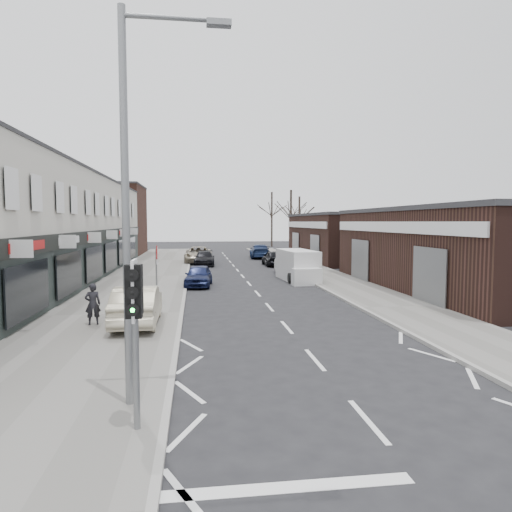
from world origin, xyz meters
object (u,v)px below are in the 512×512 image
object	(u,v)px
parked_car_left_b	(204,258)
parked_car_left_a	(199,276)
pedestrian	(93,304)
white_van	(298,266)
parked_car_right_a	(290,264)
traffic_light	(135,305)
parked_car_right_c	(260,251)
sedan_on_pavement	(137,305)
parked_car_right_b	(273,258)
warning_sign	(157,257)
parked_car_left_c	(199,255)
street_lamp	(134,186)

from	to	relation	value
parked_car_left_b	parked_car_left_a	bearing A→B (deg)	-90.47
pedestrian	white_van	bearing A→B (deg)	-143.07
white_van	parked_car_right_a	world-z (taller)	white_van
traffic_light	parked_car_right_c	xyz separation A→B (m)	(7.90, 39.94, -1.67)
sedan_on_pavement	parked_car_right_b	world-z (taller)	sedan_on_pavement
warning_sign	parked_car_left_c	world-z (taller)	warning_sign
traffic_light	parked_car_right_c	size ratio (longest dim) A/B	0.61
warning_sign	parked_car_left_c	xyz separation A→B (m)	(2.11, 21.17, -1.44)
street_lamp	parked_car_right_c	world-z (taller)	street_lamp
pedestrian	parked_car_right_c	world-z (taller)	pedestrian
white_van	parked_car_right_c	bearing A→B (deg)	84.94
sedan_on_pavement	parked_car_left_b	distance (m)	23.75
white_van	parked_car_left_b	distance (m)	12.69
warning_sign	parked_car_left_b	size ratio (longest dim) A/B	0.62
parked_car_left_c	pedestrian	bearing A→B (deg)	-97.36
parked_car_right_a	parked_car_left_a	bearing A→B (deg)	39.03
sedan_on_pavement	parked_car_right_a	distance (m)	17.84
pedestrian	parked_car_left_b	world-z (taller)	pedestrian
parked_car_left_a	parked_car_right_b	bearing A→B (deg)	66.59
parked_car_right_c	sedan_on_pavement	bearing A→B (deg)	78.99
parked_car_right_b	parked_car_right_c	world-z (taller)	parked_car_right_c
traffic_light	pedestrian	distance (m)	9.40
warning_sign	parked_car_left_a	bearing A→B (deg)	69.15
street_lamp	white_van	distance (m)	21.73
traffic_light	street_lamp	xyz separation A→B (m)	(-0.13, 1.22, 2.20)
traffic_light	warning_sign	distance (m)	14.04
street_lamp	sedan_on_pavement	bearing A→B (deg)	97.07
traffic_light	sedan_on_pavement	world-z (taller)	traffic_light
sedan_on_pavement	pedestrian	xyz separation A→B (m)	(-1.61, 0.13, 0.05)
white_van	parked_car_right_c	distance (m)	18.83
parked_car_right_c	parked_car_right_b	bearing A→B (deg)	95.01
traffic_light	pedestrian	size ratio (longest dim) A/B	2.03
white_van	parked_car_left_c	world-z (taller)	white_van
parked_car_right_b	parked_car_right_c	xyz separation A→B (m)	(0.00, 8.65, 0.05)
parked_car_left_a	parked_car_left_b	bearing A→B (deg)	92.96
street_lamp	white_van	bearing A→B (deg)	68.29
parked_car_left_b	parked_car_left_c	bearing A→B (deg)	101.82
traffic_light	white_van	xyz separation A→B (m)	(7.80, 21.12, -1.46)
street_lamp	parked_car_right_b	world-z (taller)	street_lamp
warning_sign	parked_car_left_c	size ratio (longest dim) A/B	0.49
parked_car_left_c	parked_car_left_b	bearing A→B (deg)	-78.99
warning_sign	sedan_on_pavement	xyz separation A→B (m)	(-0.30, -5.27, -1.37)
white_van	parked_car_left_a	distance (m)	6.81
sedan_on_pavement	parked_car_right_b	bearing A→B (deg)	-112.19
parked_car_left_a	parked_car_left_b	world-z (taller)	parked_car_left_a
traffic_light	parked_car_right_b	world-z (taller)	traffic_light
white_van	parked_car_left_b	world-z (taller)	white_van
parked_car_right_c	parked_car_left_a	bearing A→B (deg)	77.16
white_van	parked_car_right_c	size ratio (longest dim) A/B	1.04
sedan_on_pavement	parked_car_right_a	xyz separation A→B (m)	(8.96, 15.42, -0.01)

